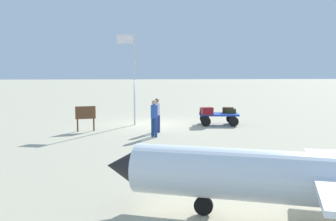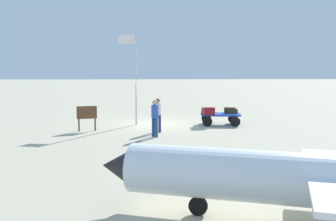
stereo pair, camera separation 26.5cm
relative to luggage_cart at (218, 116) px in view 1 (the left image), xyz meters
name	(u,v)px [view 1 (the left image)]	position (x,y,z in m)	size (l,w,h in m)	color
ground_plane	(155,124)	(3.52, -0.48, -0.48)	(120.00, 120.00, 0.00)	#B8AF92
luggage_cart	(218,116)	(0.00, 0.00, 0.00)	(2.23, 1.42, 0.64)	#1E41B4
suitcase_dark	(231,111)	(-0.70, -0.10, 0.29)	(0.64, 0.45, 0.24)	#353B19
suitcase_navy	(228,110)	(-0.57, -0.17, 0.33)	(0.69, 0.55, 0.32)	#412919
suitcase_grey	(204,111)	(0.79, -0.02, 0.33)	(0.50, 0.37, 0.32)	#473B25
suitcase_olive	(207,111)	(0.70, 0.47, 0.36)	(0.66, 0.46, 0.39)	maroon
worker_lead	(154,116)	(3.62, 3.59, 0.54)	(0.46, 0.46, 1.74)	navy
worker_trailing	(157,113)	(3.47, 2.29, 0.49)	(0.41, 0.41, 1.71)	navy
airplane_near	(325,180)	(0.12, 14.27, 0.55)	(9.68, 4.91, 2.79)	white
flagpole	(132,71)	(4.77, -0.25, 2.50)	(1.00, 0.18, 5.07)	silver
signboard	(86,115)	(7.08, 1.80, 0.36)	(1.00, 0.30, 1.27)	#4C3319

